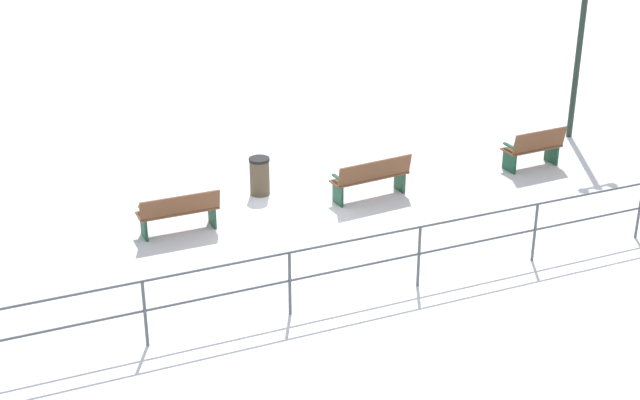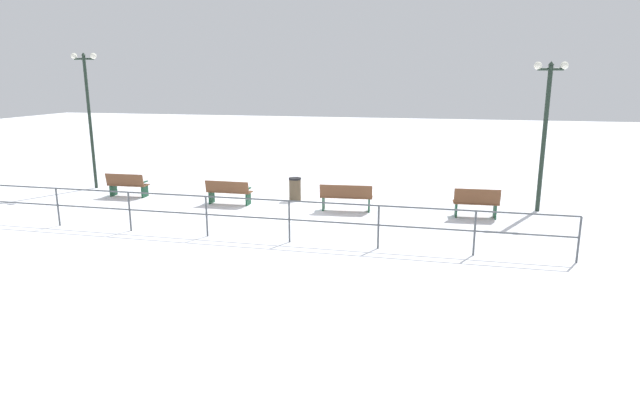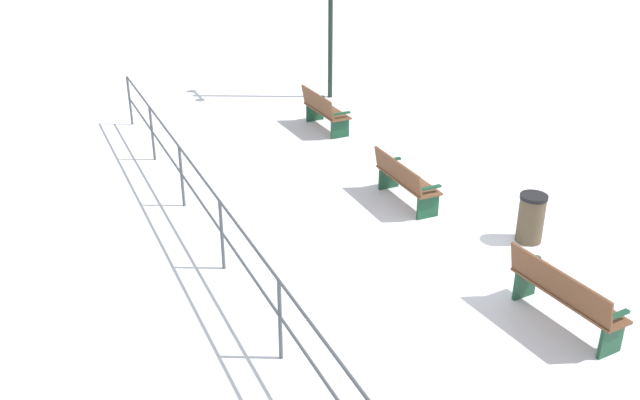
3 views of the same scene
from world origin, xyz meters
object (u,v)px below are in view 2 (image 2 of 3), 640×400
object	(u,v)px
bench_third	(229,192)
trash_bin	(295,189)
bench_second	(346,197)
lamppost_near	(546,119)
lamppost_middle	(88,103)
bench_fourth	(127,185)
bench_nearest	(476,203)

from	to	relation	value
bench_third	trash_bin	xyz separation A→B (m)	(1.12, -2.02, -0.04)
bench_second	lamppost_near	world-z (taller)	lamppost_near
lamppost_middle	bench_second	bearing A→B (deg)	-97.97
bench_second	trash_bin	xyz separation A→B (m)	(1.13, 2.03, -0.08)
bench_fourth	trash_bin	distance (m)	6.12
lamppost_near	trash_bin	size ratio (longest dim) A/B	5.87
bench_second	trash_bin	size ratio (longest dim) A/B	2.14
trash_bin	lamppost_near	bearing A→B (deg)	-87.84
lamppost_near	lamppost_middle	size ratio (longest dim) A/B	0.92
bench_third	lamppost_middle	size ratio (longest dim) A/B	0.30
lamppost_near	trash_bin	bearing A→B (deg)	92.16
bench_second	lamppost_middle	bearing A→B (deg)	77.11
bench_nearest	trash_bin	distance (m)	6.17
lamppost_near	lamppost_middle	xyz separation A→B (m)	(0.00, 16.28, 0.32)
bench_third	lamppost_near	world-z (taller)	lamppost_near
bench_fourth	lamppost_near	bearing A→B (deg)	-87.39
bench_nearest	bench_fourth	size ratio (longest dim) A/B	0.95
bench_nearest	bench_third	xyz separation A→B (m)	(-0.08, 8.10, -0.03)
bench_second	bench_third	xyz separation A→B (m)	(0.00, 4.05, -0.04)
bench_third	trash_bin	world-z (taller)	bench_third
bench_second	bench_third	world-z (taller)	bench_second
bench_fourth	trash_bin	size ratio (longest dim) A/B	1.83
bench_nearest	lamppost_middle	bearing A→B (deg)	81.77
bench_third	lamppost_near	size ratio (longest dim) A/B	0.33
bench_second	trash_bin	bearing A→B (deg)	56.09
bench_second	lamppost_near	distance (m)	6.70
bench_fourth	lamppost_middle	xyz separation A→B (m)	(1.14, 2.13, 2.84)
bench_nearest	bench_second	size ratio (longest dim) A/B	0.81
lamppost_middle	trash_bin	distance (m)	8.69
trash_bin	bench_third	bearing A→B (deg)	119.03
bench_fourth	lamppost_near	size ratio (longest dim) A/B	0.31
lamppost_near	bench_third	bearing A→B (deg)	98.04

